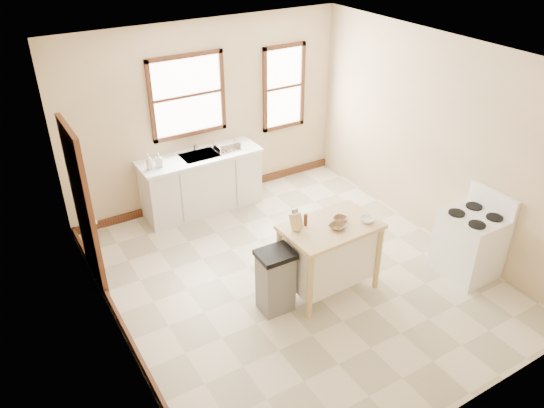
{
  "coord_description": "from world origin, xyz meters",
  "views": [
    {
      "loc": [
        -3.09,
        -4.49,
        4.27
      ],
      "look_at": [
        -0.13,
        0.4,
        0.92
      ],
      "focal_mm": 35.0,
      "sensor_mm": 36.0,
      "label": 1
    }
  ],
  "objects_px": {
    "bowl_c": "(367,220)",
    "gas_stove": "(471,236)",
    "kitchen_island": "(329,257)",
    "knife_block": "(296,222)",
    "bowl_b": "(340,219)",
    "trash_bin": "(275,281)",
    "dish_rack": "(227,147)",
    "bowl_a": "(337,227)",
    "soap_bottle_b": "(159,160)",
    "pepper_grinder": "(306,220)",
    "soap_bottle_a": "(149,162)"
  },
  "relations": [
    {
      "from": "knife_block",
      "to": "bowl_a",
      "type": "bearing_deg",
      "value": -43.22
    },
    {
      "from": "pepper_grinder",
      "to": "dish_rack",
      "type": "bearing_deg",
      "value": 85.34
    },
    {
      "from": "soap_bottle_b",
      "to": "trash_bin",
      "type": "height_order",
      "value": "soap_bottle_b"
    },
    {
      "from": "soap_bottle_a",
      "to": "trash_bin",
      "type": "bearing_deg",
      "value": -83.88
    },
    {
      "from": "soap_bottle_a",
      "to": "pepper_grinder",
      "type": "distance_m",
      "value": 2.59
    },
    {
      "from": "bowl_b",
      "to": "knife_block",
      "type": "bearing_deg",
      "value": 168.98
    },
    {
      "from": "kitchen_island",
      "to": "bowl_c",
      "type": "height_order",
      "value": "bowl_c"
    },
    {
      "from": "kitchen_island",
      "to": "pepper_grinder",
      "type": "bearing_deg",
      "value": 147.44
    },
    {
      "from": "bowl_c",
      "to": "gas_stove",
      "type": "bearing_deg",
      "value": -20.68
    },
    {
      "from": "bowl_a",
      "to": "kitchen_island",
      "type": "bearing_deg",
      "value": 100.08
    },
    {
      "from": "soap_bottle_a",
      "to": "gas_stove",
      "type": "relative_size",
      "value": 0.21
    },
    {
      "from": "kitchen_island",
      "to": "bowl_c",
      "type": "distance_m",
      "value": 0.66
    },
    {
      "from": "kitchen_island",
      "to": "bowl_b",
      "type": "relative_size",
      "value": 7.17
    },
    {
      "from": "dish_rack",
      "to": "knife_block",
      "type": "bearing_deg",
      "value": -75.62
    },
    {
      "from": "gas_stove",
      "to": "pepper_grinder",
      "type": "bearing_deg",
      "value": 157.73
    },
    {
      "from": "bowl_b",
      "to": "trash_bin",
      "type": "height_order",
      "value": "bowl_b"
    },
    {
      "from": "kitchen_island",
      "to": "pepper_grinder",
      "type": "xyz_separation_m",
      "value": [
        -0.26,
        0.15,
        0.54
      ]
    },
    {
      "from": "dish_rack",
      "to": "bowl_a",
      "type": "bearing_deg",
      "value": -65.84
    },
    {
      "from": "kitchen_island",
      "to": "bowl_a",
      "type": "bearing_deg",
      "value": -81.75
    },
    {
      "from": "dish_rack",
      "to": "bowl_b",
      "type": "distance_m",
      "value": 2.52
    },
    {
      "from": "bowl_c",
      "to": "trash_bin",
      "type": "xyz_separation_m",
      "value": [
        -1.16,
        0.18,
        -0.55
      ]
    },
    {
      "from": "bowl_c",
      "to": "bowl_a",
      "type": "bearing_deg",
      "value": 170.33
    },
    {
      "from": "kitchen_island",
      "to": "knife_block",
      "type": "relative_size",
      "value": 5.68
    },
    {
      "from": "bowl_c",
      "to": "gas_stove",
      "type": "height_order",
      "value": "gas_stove"
    },
    {
      "from": "soap_bottle_b",
      "to": "knife_block",
      "type": "relative_size",
      "value": 1.02
    },
    {
      "from": "pepper_grinder",
      "to": "bowl_a",
      "type": "xyz_separation_m",
      "value": [
        0.28,
        -0.25,
        -0.05
      ]
    },
    {
      "from": "soap_bottle_b",
      "to": "bowl_a",
      "type": "xyz_separation_m",
      "value": [
        1.17,
        -2.62,
        -0.07
      ]
    },
    {
      "from": "dish_rack",
      "to": "trash_bin",
      "type": "xyz_separation_m",
      "value": [
        -0.69,
        -2.52,
        -0.56
      ]
    },
    {
      "from": "dish_rack",
      "to": "kitchen_island",
      "type": "relative_size",
      "value": 0.32
    },
    {
      "from": "knife_block",
      "to": "gas_stove",
      "type": "bearing_deg",
      "value": -34.93
    },
    {
      "from": "kitchen_island",
      "to": "bowl_c",
      "type": "xyz_separation_m",
      "value": [
        0.41,
        -0.16,
        0.49
      ]
    },
    {
      "from": "dish_rack",
      "to": "kitchen_island",
      "type": "height_order",
      "value": "dish_rack"
    },
    {
      "from": "dish_rack",
      "to": "soap_bottle_b",
      "type": "bearing_deg",
      "value": -157.25
    },
    {
      "from": "soap_bottle_a",
      "to": "bowl_c",
      "type": "relative_size",
      "value": 1.39
    },
    {
      "from": "gas_stove",
      "to": "bowl_b",
      "type": "bearing_deg",
      "value": 156.38
    },
    {
      "from": "soap_bottle_b",
      "to": "knife_block",
      "type": "distance_m",
      "value": 2.51
    },
    {
      "from": "pepper_grinder",
      "to": "trash_bin",
      "type": "height_order",
      "value": "pepper_grinder"
    },
    {
      "from": "trash_bin",
      "to": "kitchen_island",
      "type": "bearing_deg",
      "value": 0.5
    },
    {
      "from": "soap_bottle_a",
      "to": "bowl_c",
      "type": "distance_m",
      "value": 3.18
    },
    {
      "from": "soap_bottle_b",
      "to": "bowl_a",
      "type": "distance_m",
      "value": 2.87
    },
    {
      "from": "bowl_a",
      "to": "trash_bin",
      "type": "relative_size",
      "value": 0.23
    },
    {
      "from": "trash_bin",
      "to": "bowl_a",
      "type": "bearing_deg",
      "value": -6.47
    },
    {
      "from": "pepper_grinder",
      "to": "bowl_c",
      "type": "bearing_deg",
      "value": -25.33
    },
    {
      "from": "bowl_c",
      "to": "trash_bin",
      "type": "relative_size",
      "value": 0.21
    },
    {
      "from": "soap_bottle_a",
      "to": "kitchen_island",
      "type": "xyz_separation_m",
      "value": [
        1.3,
        -2.52,
        -0.57
      ]
    },
    {
      "from": "bowl_b",
      "to": "gas_stove",
      "type": "xyz_separation_m",
      "value": [
        1.56,
        -0.68,
        -0.39
      ]
    },
    {
      "from": "kitchen_island",
      "to": "knife_block",
      "type": "height_order",
      "value": "knife_block"
    },
    {
      "from": "bowl_a",
      "to": "trash_bin",
      "type": "height_order",
      "value": "bowl_a"
    },
    {
      "from": "dish_rack",
      "to": "bowl_a",
      "type": "distance_m",
      "value": 2.63
    },
    {
      "from": "bowl_b",
      "to": "bowl_c",
      "type": "xyz_separation_m",
      "value": [
        0.25,
        -0.19,
        0.01
      ]
    }
  ]
}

